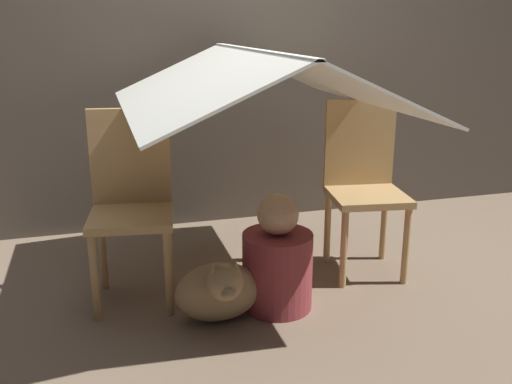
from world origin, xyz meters
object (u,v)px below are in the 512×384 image
at_px(chair_left, 131,199).
at_px(dog, 219,290).
at_px(chair_right, 364,180).
at_px(person_front, 277,262).

distance_m(chair_left, dog, 0.61).
bearing_deg(chair_right, dog, -147.69).
height_order(person_front, dog, person_front).
relative_size(chair_left, chair_right, 1.00).
distance_m(chair_left, chair_right, 1.21).
xyz_separation_m(chair_right, dog, (-0.87, -0.39, -0.34)).
bearing_deg(chair_left, dog, -41.46).
relative_size(chair_left, person_front, 1.63).
distance_m(person_front, dog, 0.31).
height_order(chair_left, dog, chair_left).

